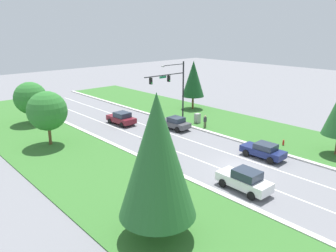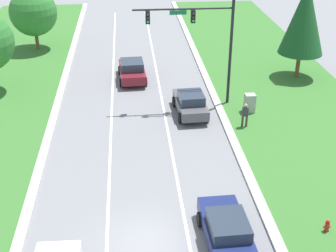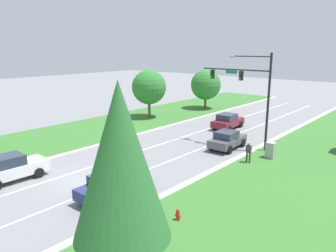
% 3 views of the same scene
% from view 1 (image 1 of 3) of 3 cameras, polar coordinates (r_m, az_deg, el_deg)
% --- Properties ---
extents(ground_plane, '(160.00, 160.00, 0.00)m').
position_cam_1_polar(ground_plane, '(31.77, 12.42, -6.82)').
color(ground_plane, slate).
extents(curb_strip_right, '(0.50, 90.00, 0.15)m').
position_cam_1_polar(curb_strip_right, '(36.23, 17.65, -4.11)').
color(curb_strip_right, beige).
rests_on(curb_strip_right, ground_plane).
extents(curb_strip_left, '(0.50, 90.00, 0.15)m').
position_cam_1_polar(curb_strip_left, '(27.69, 5.49, -10.00)').
color(curb_strip_left, beige).
rests_on(curb_strip_left, ground_plane).
extents(grass_verge_right, '(10.00, 90.00, 0.08)m').
position_cam_1_polar(grass_verge_right, '(40.67, 21.41, -2.26)').
color(grass_verge_right, '#38702D').
rests_on(grass_verge_right, ground_plane).
extents(grass_verge_left, '(10.00, 90.00, 0.08)m').
position_cam_1_polar(grass_verge_left, '(24.51, -3.05, -13.85)').
color(grass_verge_left, '#38702D').
rests_on(grass_verge_left, ground_plane).
extents(lane_stripe_inner_left, '(0.14, 81.00, 0.01)m').
position_cam_1_polar(lane_stripe_inner_left, '(30.43, 10.42, -7.79)').
color(lane_stripe_inner_left, white).
rests_on(lane_stripe_inner_left, ground_plane).
extents(lane_stripe_inner_right, '(0.14, 81.00, 0.01)m').
position_cam_1_polar(lane_stripe_inner_right, '(33.16, 14.24, -5.92)').
color(lane_stripe_inner_right, white).
rests_on(lane_stripe_inner_right, ground_plane).
extents(traffic_signal_mast, '(6.63, 0.41, 8.29)m').
position_cam_1_polar(traffic_signal_mast, '(42.47, 0.94, 7.24)').
color(traffic_signal_mast, black).
rests_on(traffic_signal_mast, ground_plane).
extents(navy_sedan, '(2.09, 4.39, 1.54)m').
position_cam_1_polar(navy_sedan, '(33.97, 16.29, -4.10)').
color(navy_sedan, navy).
rests_on(navy_sedan, ground_plane).
extents(white_sedan, '(2.07, 4.53, 1.78)m').
position_cam_1_polar(white_sedan, '(27.07, 13.17, -9.14)').
color(white_sedan, white).
rests_on(white_sedan, ground_plane).
extents(burgundy_sedan, '(2.25, 4.42, 1.66)m').
position_cam_1_polar(burgundy_sedan, '(44.34, -8.11, 1.37)').
color(burgundy_sedan, maroon).
rests_on(burgundy_sedan, ground_plane).
extents(graphite_sedan, '(2.16, 4.21, 1.60)m').
position_cam_1_polar(graphite_sedan, '(41.76, 1.24, 0.55)').
color(graphite_sedan, '#4C4C51').
rests_on(graphite_sedan, ground_plane).
extents(utility_cabinet, '(0.70, 0.60, 1.35)m').
position_cam_1_polar(utility_cabinet, '(44.49, 5.14, 1.32)').
color(utility_cabinet, '#9E9E99').
rests_on(utility_cabinet, ground_plane).
extents(pedestrian, '(0.40, 0.25, 1.69)m').
position_cam_1_polar(pedestrian, '(42.45, 6.48, 0.88)').
color(pedestrian, '#42382D').
rests_on(pedestrian, ground_plane).
extents(fire_hydrant, '(0.34, 0.20, 0.70)m').
position_cam_1_polar(fire_hydrant, '(38.18, 19.45, -2.78)').
color(fire_hydrant, red).
rests_on(fire_hydrant, ground_plane).
extents(oak_near_left_tree, '(4.29, 4.29, 5.65)m').
position_cam_1_polar(oak_near_left_tree, '(47.30, -22.84, 4.51)').
color(oak_near_left_tree, brown).
rests_on(oak_near_left_tree, ground_plane).
extents(conifer_far_right_tree, '(3.46, 3.46, 7.61)m').
position_cam_1_polar(conifer_far_right_tree, '(51.44, 4.43, 8.20)').
color(conifer_far_right_tree, brown).
rests_on(conifer_far_right_tree, ground_plane).
extents(oak_far_left_tree, '(4.27, 4.27, 6.03)m').
position_cam_1_polar(oak_far_left_tree, '(37.58, -20.30, 2.47)').
color(oak_far_left_tree, brown).
rests_on(oak_far_left_tree, ground_plane).
extents(conifer_mid_left_tree, '(4.71, 4.71, 9.17)m').
position_cam_1_polar(conifer_mid_left_tree, '(18.98, -1.91, -5.32)').
color(conifer_mid_left_tree, brown).
rests_on(conifer_mid_left_tree, ground_plane).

